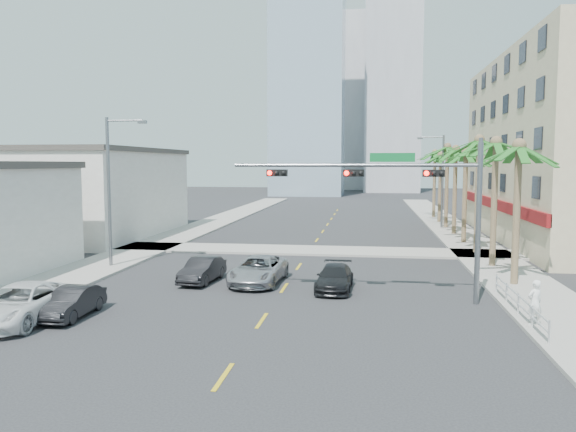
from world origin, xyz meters
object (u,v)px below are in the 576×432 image
Objects in this scene: car_lane_center at (258,270)px; pedestrian at (535,303)px; car_lane_right at (335,278)px; car_parked_mid at (72,302)px; car_lane_left at (202,270)px; traffic_signal_mast at (405,191)px; car_parked_far at (20,304)px.

pedestrian reaches higher than car_lane_center.
pedestrian is at bearing -24.98° from car_lane_center.
car_lane_center is 4.17m from car_lane_right.
car_lane_left is at bearing 65.33° from car_parked_mid.
car_lane_center is 1.22× the size of car_lane_right.
traffic_signal_mast is at bearing -29.64° from car_lane_right.
car_lane_right is at bearing 148.53° from traffic_signal_mast.
traffic_signal_mast is 7.15m from pedestrian.
traffic_signal_mast is 11.58m from car_lane_left.
traffic_signal_mast is 2.99× the size of car_parked_mid.
car_parked_mid is at bearing -161.56° from traffic_signal_mast.
car_lane_left is 7.13m from car_lane_right.
car_lane_right is (4.05, -0.96, -0.10)m from car_lane_center.
car_lane_right is 2.41× the size of pedestrian.
car_parked_far reaches higher than car_lane_left.
car_parked_mid is 18.31m from pedestrian.
car_lane_left reaches higher than car_parked_mid.
car_lane_center is at bearing 158.03° from traffic_signal_mast.
car_lane_left is 0.94× the size of car_lane_right.
pedestrian is at bearing 2.23° from car_parked_mid.
car_lane_center is 13.63m from pedestrian.
car_lane_center is at bearing 168.49° from car_lane_right.
traffic_signal_mast reaches higher than car_parked_far.
car_parked_far is at bearing -115.30° from car_lane_left.
car_lane_center is at bearing 44.76° from car_parked_far.
car_lane_center is at bearing 6.02° from car_lane_left.
car_parked_far is at bearing -147.75° from car_parked_mid.
car_lane_left is 16.33m from pedestrian.
pedestrian is at bearing -18.50° from car_lane_left.
pedestrian is at bearing -37.22° from traffic_signal_mast.
traffic_signal_mast is 6.37× the size of pedestrian.
traffic_signal_mast is 8.98m from car_lane_center.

